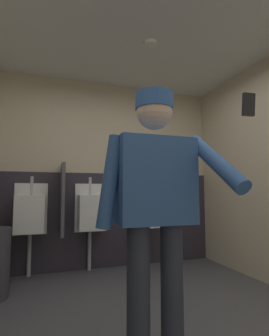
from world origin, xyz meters
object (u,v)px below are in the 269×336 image
urinal_left (30,213)px  soap_dispenser (159,163)px  urinal_right (144,210)px  cell_phone (249,105)px  urinal_middle (91,212)px  person (155,199)px

urinal_left → soap_dispenser: size_ratio=6.89×
urinal_right → soap_dispenser: 0.77m
cell_phone → soap_dispenser: soap_dispenser is taller
urinal_left → urinal_middle: size_ratio=1.00×
urinal_left → cell_phone: cell_phone is taller
urinal_left → person: bearing=-67.3°
person → soap_dispenser: 2.35m
urinal_right → cell_phone: (-0.39, -2.48, 0.70)m
soap_dispenser → cell_phone: bearing=-104.7°
cell_phone → urinal_middle: bearing=101.8°
urinal_left → soap_dispenser: (1.79, 0.12, 0.70)m
urinal_right → person: size_ratio=0.74×
person → cell_phone: person is taller
urinal_left → urinal_middle: (0.75, 0.00, 0.00)m
urinal_left → urinal_right: same height
urinal_middle → person: 1.99m
urinal_right → cell_phone: bearing=-99.0°
urinal_left → urinal_middle: 0.75m
urinal_middle → cell_phone: cell_phone is taller
urinal_middle → cell_phone: 2.60m
urinal_middle → urinal_right: same height
urinal_right → cell_phone: size_ratio=11.27×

